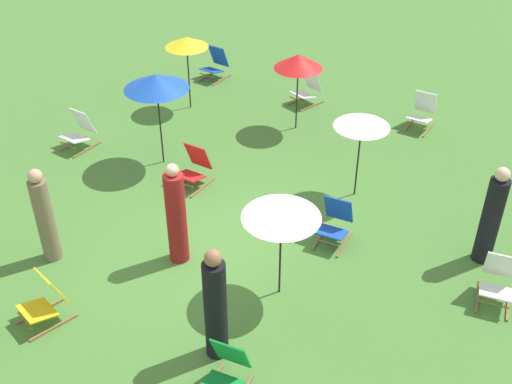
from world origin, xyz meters
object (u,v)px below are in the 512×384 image
object	(u,v)px
umbrella_2	(186,42)
umbrella_3	(156,82)
deckchair_9	(307,89)
person_1	(491,218)
deckchair_8	(226,371)
deckchair_0	(194,168)
person_2	(176,216)
person_0	(215,307)
deckchair_3	(335,222)
deckchair_1	(46,300)
deckchair_6	(79,131)
umbrella_0	(281,211)
deckchair_2	(498,281)
person_3	(45,217)
umbrella_1	(362,121)
deckchair_10	(422,112)
deckchair_5	(215,64)
umbrella_4	(298,61)

from	to	relation	value
umbrella_2	umbrella_3	size ratio (longest dim) A/B	0.89
deckchair_9	person_1	bearing A→B (deg)	-17.55
deckchair_8	deckchair_0	bearing A→B (deg)	122.95
person_2	umbrella_3	bearing A→B (deg)	63.32
person_0	deckchair_3	bearing A→B (deg)	164.98
deckchair_1	deckchair_6	xyz separation A→B (m)	(-3.12, 3.95, 0.00)
deckchair_8	umbrella_0	world-z (taller)	umbrella_0
deckchair_0	umbrella_0	xyz separation A→B (m)	(2.86, -1.79, 1.18)
deckchair_2	deckchair_9	xyz separation A→B (m)	(-5.46, 4.42, 0.00)
umbrella_2	umbrella_3	world-z (taller)	umbrella_3
deckchair_9	umbrella_3	bearing A→B (deg)	-91.14
deckchair_2	umbrella_2	xyz separation A→B (m)	(-7.72, 2.84, 1.23)
umbrella_2	person_2	bearing A→B (deg)	-56.28
deckchair_0	person_3	xyz separation A→B (m)	(-0.76, -2.98, 0.45)
deckchair_3	person_2	world-z (taller)	person_2
deckchair_0	deckchair_8	distance (m)	4.92
umbrella_0	person_2	world-z (taller)	person_2
deckchair_6	person_0	size ratio (longest dim) A/B	0.46
umbrella_1	person_1	xyz separation A→B (m)	(2.55, -0.65, -0.73)
umbrella_0	umbrella_2	world-z (taller)	umbrella_2
deckchair_2	person_1	size ratio (longest dim) A/B	0.47
deckchair_0	deckchair_10	size ratio (longest dim) A/B	1.00
deckchair_3	umbrella_0	size ratio (longest dim) A/B	0.50
deckchair_6	umbrella_2	world-z (taller)	umbrella_2
person_3	deckchair_3	bearing A→B (deg)	17.16
deckchair_5	person_1	distance (m)	8.54
deckchair_1	deckchair_10	world-z (taller)	same
deckchair_5	umbrella_4	xyz separation A→B (m)	(3.00, -1.28, 1.21)
deckchair_2	deckchair_3	distance (m)	2.72
umbrella_2	umbrella_3	distance (m)	2.46
deckchair_1	deckchair_10	bearing A→B (deg)	88.52
deckchair_1	umbrella_0	world-z (taller)	umbrella_0
deckchair_6	umbrella_3	size ratio (longest dim) A/B	0.43
deckchair_9	person_1	distance (m)	6.20
person_2	person_1	bearing A→B (deg)	-38.56
deckchair_3	deckchair_6	world-z (taller)	same
person_0	person_3	size ratio (longest dim) A/B	1.06
deckchair_9	umbrella_4	bearing A→B (deg)	-56.58
umbrella_1	person_2	world-z (taller)	person_2
deckchair_8	umbrella_4	distance (m)	7.30
deckchair_0	umbrella_2	size ratio (longest dim) A/B	0.49
umbrella_0	person_2	xyz separation A→B (m)	(-1.80, -0.15, -0.69)
deckchair_0	umbrella_4	bearing A→B (deg)	78.99
deckchair_9	deckchair_0	bearing A→B (deg)	-76.31
umbrella_1	umbrella_4	bearing A→B (deg)	141.54
deckchair_9	person_2	world-z (taller)	person_2
umbrella_0	umbrella_1	distance (m)	3.05
deckchair_1	deckchair_8	xyz separation A→B (m)	(2.94, 0.26, 0.00)
deckchair_5	deckchair_10	bearing A→B (deg)	6.04
deckchair_10	umbrella_4	distance (m)	3.03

